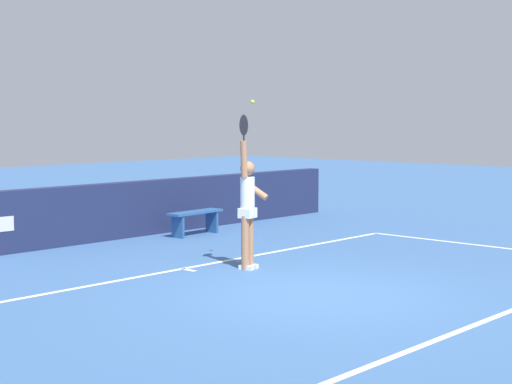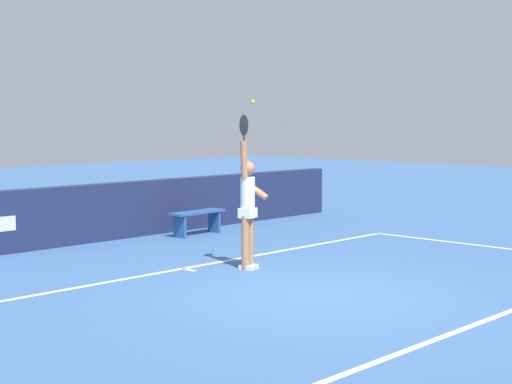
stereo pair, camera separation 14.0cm
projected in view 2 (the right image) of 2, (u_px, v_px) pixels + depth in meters
ground_plane at (318, 295)px, 11.20m from camera, size 60.00×60.00×0.00m
court_lines at (304, 292)px, 11.38m from camera, size 11.25×5.35×0.00m
back_wall at (63, 216)px, 15.50m from camera, size 15.60×0.30×1.15m
tennis_player at (248, 205)px, 13.05m from camera, size 0.51×0.52×2.54m
tennis_ball at (253, 102)px, 13.08m from camera, size 0.07×0.07×0.07m
courtside_bench_near at (197, 217)px, 16.92m from camera, size 1.39×0.45×0.51m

